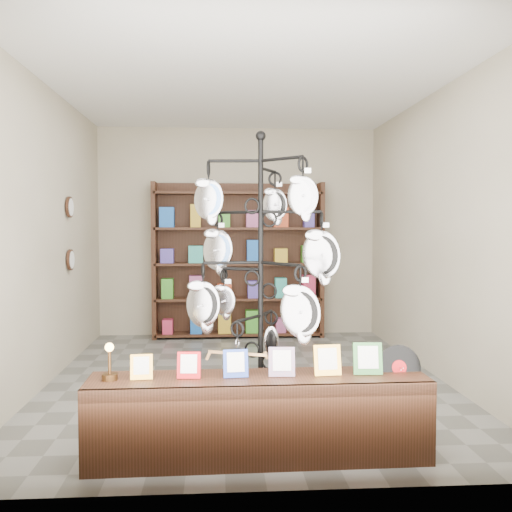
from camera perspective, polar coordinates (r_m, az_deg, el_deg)
The scene contains 6 objects.
ground at distance 6.03m, azimuth -0.96°, elevation -12.22°, with size 5.00×5.00×0.00m, color slate.
room_envelope at distance 5.83m, azimuth -0.98°, elevation 5.63°, with size 5.00×5.00×5.00m.
display_tree at distance 4.17m, azimuth 0.47°, elevation -0.72°, with size 1.26×1.26×2.27m.
front_shelf at distance 4.02m, azimuth 0.28°, elevation -15.82°, with size 2.31×0.51×0.81m.
back_shelving at distance 8.13m, azimuth -1.78°, elevation -0.91°, with size 2.42×0.36×2.20m.
wall_clocks at distance 6.82m, azimuth -18.10°, elevation 2.15°, with size 0.03×0.24×0.84m.
Camera 1 is at (-0.29, -5.81, 1.58)m, focal length 40.00 mm.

